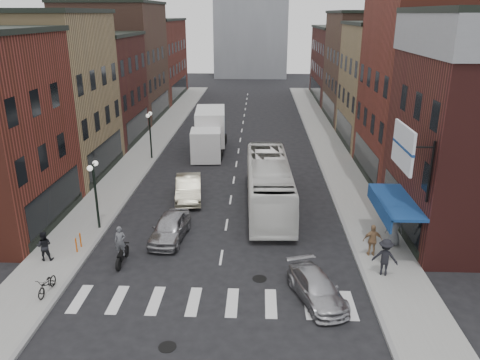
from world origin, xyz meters
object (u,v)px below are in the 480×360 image
at_px(streetlamp_near, 95,183).
at_px(ped_left_solo, 44,246).
at_px(sedan_left_far, 189,188).
at_px(ped_right_b, 373,240).
at_px(billboard_sign, 405,148).
at_px(bike_rack, 78,242).
at_px(motorcycle_rider, 121,247).
at_px(transit_bus, 269,184).
at_px(curb_car, 317,288).
at_px(ped_right_c, 394,229).
at_px(ped_right_a, 385,257).
at_px(box_truck, 209,132).
at_px(parked_bicycle, 47,284).
at_px(streetlamp_far, 150,127).
at_px(sedan_left_near, 170,227).

xyz_separation_m(streetlamp_near, ped_left_solo, (-1.48, -3.86, -1.98)).
distance_m(sedan_left_far, ped_right_b, 13.17).
bearing_deg(billboard_sign, sedan_left_far, 143.22).
relative_size(streetlamp_near, ped_right_b, 2.41).
bearing_deg(bike_rack, motorcycle_rider, -23.26).
relative_size(transit_bus, curb_car, 2.80).
xyz_separation_m(motorcycle_rider, ped_right_c, (14.16, 2.37, 0.11)).
height_order(transit_bus, ped_right_a, transit_bus).
bearing_deg(ped_right_c, streetlamp_near, 0.69).
xyz_separation_m(sedan_left_far, ped_right_c, (12.06, -6.53, 0.29)).
relative_size(box_truck, parked_bicycle, 5.50).
height_order(sedan_left_far, ped_right_a, ped_right_a).
distance_m(billboard_sign, parked_bicycle, 17.34).
distance_m(sedan_left_far, ped_right_a, 14.47).
bearing_deg(box_truck, curb_car, -77.31).
bearing_deg(ped_right_c, billboard_sign, 79.05).
xyz_separation_m(streetlamp_far, motorcycle_rider, (2.44, -17.83, -1.95)).
xyz_separation_m(motorcycle_rider, curb_car, (9.48, -2.78, -0.38)).
relative_size(streetlamp_near, sedan_left_near, 0.98).
xyz_separation_m(transit_bus, ped_left_solo, (-11.43, -7.83, -0.64)).
relative_size(streetlamp_near, box_truck, 0.47).
bearing_deg(curb_car, parked_bicycle, 162.58).
xyz_separation_m(streetlamp_far, bike_rack, (-0.20, -16.70, -2.36)).
relative_size(sedan_left_near, sedan_left_far, 0.88).
relative_size(box_truck, ped_right_a, 4.69).
height_order(streetlamp_near, ped_left_solo, streetlamp_near).
bearing_deg(curb_car, transit_bus, 82.31).
bearing_deg(streetlamp_near, ped_right_b, -10.02).
xyz_separation_m(transit_bus, ped_right_c, (6.64, -5.43, -0.50)).
height_order(box_truck, ped_left_solo, box_truck).
bearing_deg(streetlamp_far, box_truck, 28.40).
distance_m(billboard_sign, bike_rack, 17.14).
xyz_separation_m(streetlamp_far, ped_right_b, (15.19, -16.68, -1.91)).
xyz_separation_m(billboard_sign, box_truck, (-11.21, 20.08, -4.31)).
xyz_separation_m(streetlamp_far, transit_bus, (9.96, -10.03, -1.34)).
height_order(parked_bicycle, ped_right_c, ped_right_c).
bearing_deg(sedan_left_near, ped_left_solo, -148.85).
relative_size(motorcycle_rider, parked_bicycle, 1.31).
xyz_separation_m(bike_rack, ped_right_b, (15.39, 0.02, 0.45)).
relative_size(streetlamp_far, curb_car, 1.02).
xyz_separation_m(bike_rack, ped_right_c, (16.80, 1.23, 0.52)).
bearing_deg(sedan_left_near, streetlamp_near, 172.22).
height_order(parked_bicycle, ped_left_solo, ped_left_solo).
bearing_deg(ped_left_solo, billboard_sign, 172.23).
bearing_deg(sedan_left_near, curb_car, -31.62).
height_order(streetlamp_near, bike_rack, streetlamp_near).
bearing_deg(curb_car, billboard_sign, 19.25).
bearing_deg(transit_bus, ped_right_c, -41.33).
bearing_deg(sedan_left_far, bike_rack, -128.84).
height_order(bike_rack, ped_right_b, ped_right_b).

